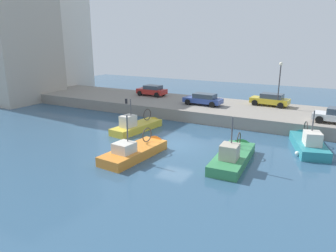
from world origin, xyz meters
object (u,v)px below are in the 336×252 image
Objects in this scene: mooring_bollard_mid at (126,101)px; quay_streetlamp at (280,77)px; fishing_boat_orange at (138,154)px; parked_car_yellow at (270,99)px; parked_car_blue at (203,99)px; fishing_boat_yellow at (139,129)px; fishing_boat_green at (234,160)px; parked_car_red at (152,90)px; fishing_boat_teal at (307,147)px.

mooring_bollard_mid is 16.89m from quay_streetlamp.
fishing_boat_orange is 1.56× the size of parked_car_yellow.
quay_streetlamp reaches higher than parked_car_yellow.
parked_car_yellow is at bearing -65.05° from parked_car_blue.
fishing_boat_green reaches higher than fishing_boat_yellow.
parked_car_red is 7.02× the size of mooring_bollard_mid.
parked_car_blue is (11.69, 7.06, 1.77)m from fishing_boat_green.
fishing_boat_green is 6.83m from fishing_boat_teal.
fishing_boat_yellow is 14.58m from fishing_boat_teal.
fishing_boat_orange is 18.24m from parked_car_yellow.
fishing_boat_green is 17.33m from mooring_bollard_mid.
fishing_boat_yellow reaches higher than mooring_bollard_mid.
fishing_boat_orange is 1.01× the size of fishing_boat_yellow.
fishing_boat_orange is at bearing -140.93° from mooring_bollard_mid.
fishing_boat_teal is 13.13m from parked_car_blue.
mooring_bollard_mid is at bearing 45.28° from fishing_boat_yellow.
parked_car_yellow is at bearing 47.16° from quay_streetlamp.
parked_car_blue is 7.95× the size of mooring_bollard_mid.
fishing_boat_yellow is at bearing -134.72° from mooring_bollard_mid.
fishing_boat_green reaches higher than mooring_bollard_mid.
fishing_boat_green reaches higher than fishing_boat_orange.
fishing_boat_teal is (7.61, -10.83, 0.03)m from fishing_boat_orange.
mooring_bollard_mid is at bearing 113.70° from parked_car_yellow.
parked_car_blue is at bearing 31.11° from fishing_boat_green.
fishing_boat_yellow is 11.82× the size of mooring_bollard_mid.
fishing_boat_green is at bearing -148.89° from parked_car_blue.
fishing_boat_teal is 19.71m from mooring_bollard_mid.
parked_car_red is at bearing 92.45° from parked_car_yellow.
parked_car_red is at bearing 27.83° from fishing_boat_orange.
fishing_boat_green is 13.77m from parked_car_blue.
fishing_boat_green is 1.41× the size of quay_streetlamp.
fishing_boat_teal reaches higher than parked_car_red.
parked_car_red is (10.77, 5.06, 1.77)m from fishing_boat_yellow.
parked_car_blue is 8.53m from parked_car_red.
quay_streetlamp is (10.59, -10.65, 4.32)m from fishing_boat_yellow.
parked_car_red is (16.44, 8.68, 1.81)m from fishing_boat_orange.
parked_car_yellow is 0.87× the size of quay_streetlamp.
fishing_boat_orange is 14.10m from parked_car_blue.
parked_car_yellow is at bearing -40.55° from fishing_boat_yellow.
quay_streetlamp is at bearing -1.99° from fishing_boat_green.
quay_streetlamp reaches higher than fishing_boat_orange.
mooring_bollard_mid is (10.60, 8.61, 1.38)m from fishing_boat_orange.
mooring_bollard_mid is at bearing -179.28° from parked_car_red.
fishing_boat_teal is at bearing -38.88° from fishing_boat_green.
fishing_boat_green is at bearing -132.92° from parked_car_red.
fishing_boat_orange is 13.23m from fishing_boat_teal.
parked_car_red is (8.84, 19.51, 1.78)m from fishing_boat_teal.
fishing_boat_green is 20.86m from parked_car_red.
fishing_boat_green is 12.38× the size of mooring_bollard_mid.
fishing_boat_teal is at bearing -98.77° from mooring_bollard_mid.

